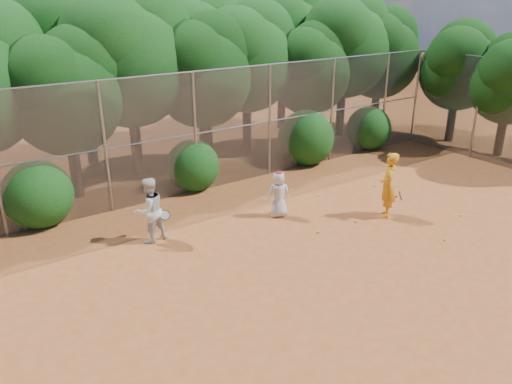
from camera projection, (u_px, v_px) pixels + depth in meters
ground at (342, 252)px, 12.98m from camera, size 80.00×80.00×0.00m
fence_back at (219, 128)px, 16.74m from camera, size 20.05×0.09×4.03m
fence_side at (477, 108)px, 19.77m from camera, size 0.09×6.09×4.03m
tree_2 at (65, 87)px, 15.30m from camera, size 3.99×3.47×5.47m
tree_3 at (129, 52)px, 17.09m from camera, size 4.89×4.26×6.70m
tree_4 at (202, 67)px, 18.17m from camera, size 4.19×3.64×5.73m
tree_5 at (247, 53)px, 20.00m from camera, size 4.51×3.92×6.17m
tree_6 at (310, 65)px, 20.75m from camera, size 3.86×3.36×5.29m
tree_7 at (345, 41)px, 22.24m from camera, size 4.77×4.14×6.53m
tree_8 at (380, 50)px, 23.23m from camera, size 4.25×3.70×5.82m
tree_10 at (80, 42)px, 18.17m from camera, size 5.15×4.48×7.06m
tree_11 at (206, 48)px, 20.65m from camera, size 4.64×4.03×6.35m
tree_12 at (283, 33)px, 23.36m from camera, size 5.02×4.37×6.88m
tree_13 at (460, 63)px, 21.56m from camera, size 3.86×3.36×5.29m
tree_14 at (512, 76)px, 19.63m from camera, size 3.61×3.14×4.94m
bush_0 at (37, 191)px, 14.27m from camera, size 2.00×2.00×2.00m
bush_1 at (193, 163)px, 16.94m from camera, size 1.80×1.80×1.80m
bush_2 at (306, 135)px, 19.49m from camera, size 2.20×2.20×2.20m
bush_3 at (369, 126)px, 21.39m from camera, size 1.90×1.90×1.90m
player_yellow at (388, 185)px, 14.73m from camera, size 0.94×0.84×1.99m
player_teen at (279, 194)px, 14.85m from camera, size 0.81×0.69×1.44m
player_white at (149, 210)px, 13.27m from camera, size 1.00×0.89×1.81m
ball_0 at (355, 222)px, 14.65m from camera, size 0.07×0.07×0.07m
ball_1 at (375, 186)px, 17.36m from camera, size 0.07×0.07×0.07m
ball_2 at (445, 240)px, 13.57m from camera, size 0.07×0.07×0.07m
ball_3 at (461, 215)px, 15.05m from camera, size 0.07×0.07×0.07m
ball_4 at (318, 232)px, 14.01m from camera, size 0.07×0.07×0.07m
ball_5 at (318, 196)px, 16.52m from camera, size 0.07×0.07×0.07m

